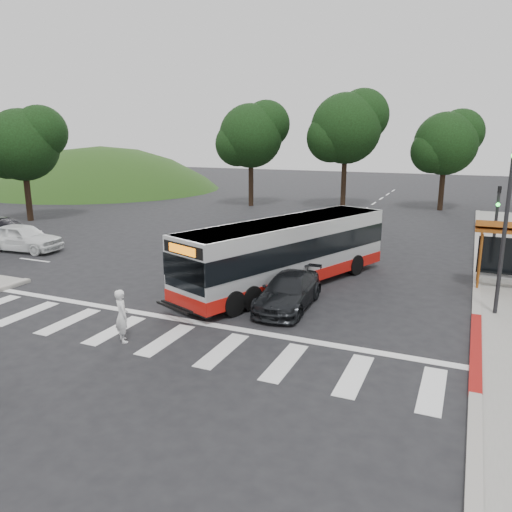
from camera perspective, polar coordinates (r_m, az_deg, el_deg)
The scene contains 16 objects.
ground at distance 20.31m, azimuth -2.42°, elevation -4.43°, with size 140.00×140.00×0.00m, color black.
curb_east at distance 26.10m, azimuth 23.94°, elevation -1.33°, with size 0.30×40.00×0.15m, color #9E9991.
curb_east_red at distance 16.57m, azimuth 23.83°, elevation -9.67°, with size 0.32×6.00×0.15m, color maroon.
hillside_nw at distance 62.60m, azimuth -17.08°, elevation 7.33°, with size 44.00×44.00×10.00m, color #224415.
crosswalk_ladder at distance 16.25m, azimuth -10.24°, elevation -9.39°, with size 18.00×2.60×0.01m, color silver.
traffic_signal_ne_tall at distance 19.02m, azimuth 26.79°, elevation 4.87°, with size 0.18×0.37×6.50m.
traffic_signal_ne_short at distance 26.14m, azimuth 25.76°, elevation 3.90°, with size 0.18×0.37×4.00m.
tree_north_a at distance 44.64m, azimuth 10.36°, elevation 14.28°, with size 6.60×6.15×10.17m.
tree_north_b at distance 45.47m, azimuth 20.95°, elevation 12.01°, with size 5.72×5.33×8.43m.
tree_north_c at distance 45.31m, azimuth -0.47°, elevation 13.68°, with size 6.16×5.74×9.30m.
tree_west_a at distance 40.93m, azimuth -25.01°, elevation 11.55°, with size 5.72×5.33×8.43m.
transit_bus at distance 21.17m, azimuth 3.62°, elevation 0.27°, with size 2.37×10.92×2.82m, color silver, non-canonical shape.
pedestrian at distance 16.14m, azimuth -15.08°, elevation -6.61°, with size 0.62×0.41×1.70m, color white.
dark_sedan at distance 18.71m, azimuth 3.74°, elevation -4.04°, with size 1.75×4.32×1.25m, color black.
west_car_white at distance 30.55m, azimuth -25.11°, elevation 1.93°, with size 1.81×4.50×1.53m, color white.
west_car_black at distance 33.81m, azimuth -27.04°, elevation 2.63°, with size 1.47×4.22×1.39m, color black.
Camera 1 is at (8.47, -17.34, 6.32)m, focal length 35.00 mm.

